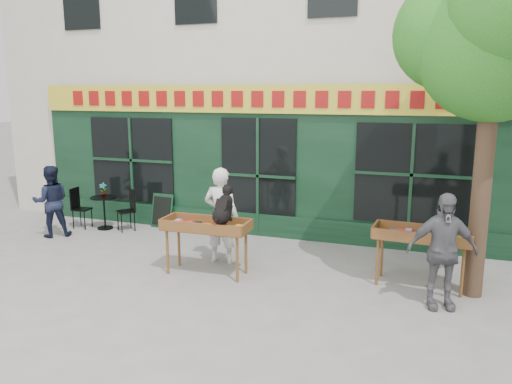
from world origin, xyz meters
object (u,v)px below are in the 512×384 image
(woman, at_px, (221,215))
(man_left, at_px, (51,201))
(dog, at_px, (223,204))
(bistro_table, at_px, (104,206))
(book_cart_right, at_px, (422,238))
(man_right, at_px, (442,251))
(book_cart_center, at_px, (206,228))

(woman, distance_m, man_left, 4.22)
(dog, distance_m, bistro_table, 4.37)
(man_left, bearing_deg, bistro_table, -168.78)
(woman, height_order, book_cart_right, woman)
(book_cart_right, xyz_separation_m, bistro_table, (-7.04, 1.22, -0.28))
(dog, xyz_separation_m, woman, (-0.35, 0.70, -0.39))
(bistro_table, bearing_deg, man_right, -15.05)
(book_cart_center, height_order, dog, dog)
(dog, bearing_deg, woman, 115.08)
(man_left, bearing_deg, book_cart_center, 126.15)
(book_cart_center, bearing_deg, dog, -9.62)
(book_cart_center, xyz_separation_m, man_right, (3.84, -0.11, 0.05))
(book_cart_center, height_order, bistro_table, book_cart_center)
(dog, relative_size, woman, 0.33)
(man_left, bearing_deg, dog, 126.51)
(book_cart_center, xyz_separation_m, woman, (0.00, 0.65, 0.08))
(woman, relative_size, bistro_table, 2.37)
(book_cart_right, relative_size, bistro_table, 2.02)
(book_cart_center, relative_size, man_left, 0.96)
(woman, relative_size, man_left, 1.14)
(book_cart_center, distance_m, man_right, 3.84)
(bistro_table, relative_size, man_left, 0.48)
(dog, height_order, man_right, man_right)
(dog, relative_size, bistro_table, 0.79)
(book_cart_center, distance_m, man_left, 4.31)
(book_cart_center, bearing_deg, man_left, 165.56)
(dog, xyz_separation_m, bistro_table, (-3.85, 1.92, -0.75))
(book_cart_center, xyz_separation_m, bistro_table, (-3.50, 1.87, -0.28))
(dog, distance_m, book_cart_right, 3.29)
(bistro_table, bearing_deg, woman, -19.15)
(man_right, bearing_deg, book_cart_right, 95.20)
(woman, xyz_separation_m, bistro_table, (-3.50, 1.22, -0.36))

